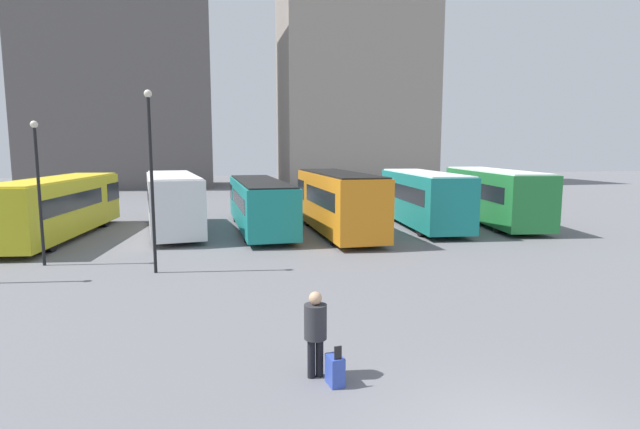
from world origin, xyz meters
The scene contains 12 objects.
building_block_left centered at (-14.82, 57.76, 15.09)m, with size 20.83×10.98×30.17m.
building_block_right centered at (13.92, 57.76, 16.92)m, with size 19.04×11.84×33.84m.
bus_0 centered at (-12.36, 21.76, 1.70)m, with size 4.03×11.97×3.11m.
bus_1 centered at (-6.72, 22.37, 1.74)m, with size 3.77×9.97×3.22m.
bus_2 centered at (-1.96, 22.09, 1.55)m, with size 2.89×11.66×2.84m.
bus_3 centered at (2.09, 19.98, 1.80)m, with size 2.64×10.29×3.33m.
bus_4 centered at (7.53, 21.06, 1.76)m, with size 3.44×9.95×3.25m.
bus_5 centered at (12.39, 21.50, 1.80)m, with size 4.23×11.15×3.32m.
traveler centered at (-2.60, 3.29, 1.06)m, with size 0.52×0.52×1.79m.
suitcase centered at (-2.29, 2.87, 0.30)m, with size 0.33×0.46×0.85m.
lamp_post_1 centered at (-11.18, 15.14, 3.34)m, with size 0.28×0.28×5.68m.
lamp_post_2 centered at (-6.72, 12.95, 3.88)m, with size 0.28×0.28×6.71m.
Camera 1 is at (-4.56, -6.17, 4.64)m, focal length 28.00 mm.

